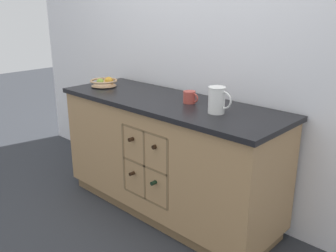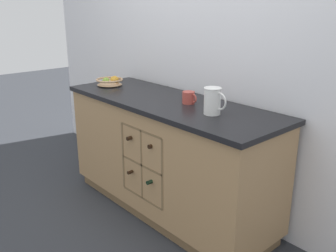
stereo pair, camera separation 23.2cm
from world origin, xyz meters
name	(u,v)px [view 2 (the right image)]	position (x,y,z in m)	size (l,w,h in m)	color
ground_plane	(168,209)	(0.00, 0.00, 0.00)	(14.00, 14.00, 0.00)	#2D3035
back_wall	(204,46)	(0.00, 0.36, 1.27)	(4.40, 0.06, 2.55)	white
kitchen_island	(168,156)	(0.00, 0.00, 0.46)	(1.84, 0.65, 0.91)	brown
fruit_bowl	(110,81)	(-0.71, -0.04, 0.95)	(0.23, 0.23, 0.08)	tan
white_pitcher	(213,100)	(0.46, -0.03, 1.00)	(0.17, 0.11, 0.17)	white
ceramic_mug	(189,98)	(0.17, 0.05, 0.95)	(0.12, 0.09, 0.09)	#B7473D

